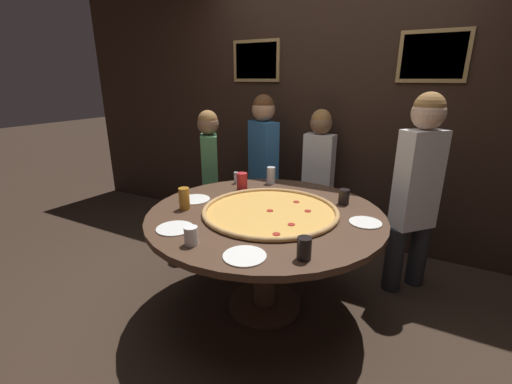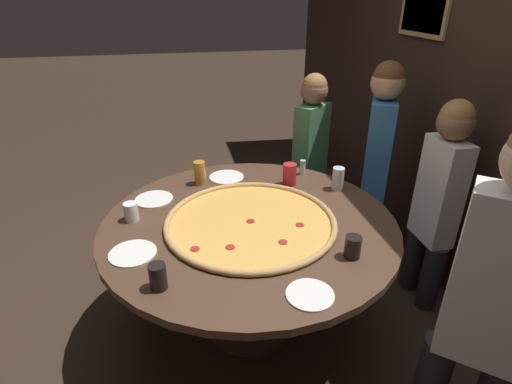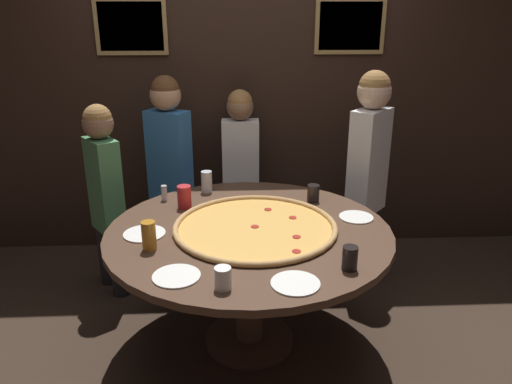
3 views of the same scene
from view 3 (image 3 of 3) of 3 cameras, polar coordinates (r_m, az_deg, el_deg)
name	(u,v)px [view 3 (image 3 of 3)]	position (r m, az deg, el deg)	size (l,w,h in m)	color
ground_plane	(249,341)	(3.12, -0.76, -16.69)	(24.00, 24.00, 0.00)	#38281E
back_wall	(242,87)	(3.92, -1.60, 11.90)	(6.40, 0.08, 2.60)	black
dining_table	(249,251)	(2.80, -0.82, -6.71)	(1.57, 1.57, 0.74)	#4C3323
giant_pizza	(255,227)	(2.73, -0.09, -4.00)	(0.90, 0.90, 0.03)	#E5A84C
drink_cup_beside_pizza	(207,182)	(3.28, -5.66, 1.18)	(0.07, 0.07, 0.14)	silver
drink_cup_far_right	(223,278)	(2.18, -3.81, -9.80)	(0.07, 0.07, 0.10)	white
drink_cup_near_left	(149,236)	(2.55, -12.14, -4.89)	(0.07, 0.07, 0.15)	#BC7A23
drink_cup_far_left	(350,258)	(2.36, 10.68, -7.43)	(0.07, 0.07, 0.11)	black
drink_cup_by_shaker	(313,193)	(3.12, 6.56, -0.14)	(0.08, 0.08, 0.11)	black
drink_cup_front_edge	(184,197)	(3.03, -8.19, -0.56)	(0.08, 0.08, 0.14)	#B22328
white_plate_far_back	(144,234)	(2.74, -12.64, -4.67)	(0.22, 0.22, 0.01)	white
white_plate_beside_cup	(176,276)	(2.31, -9.08, -9.47)	(0.22, 0.22, 0.01)	white
white_plate_left_side	(356,217)	(2.94, 11.37, -2.84)	(0.20, 0.20, 0.01)	white
white_plate_right_side	(295,283)	(2.23, 4.52, -10.37)	(0.22, 0.22, 0.01)	white
condiment_shaker	(164,193)	(3.18, -10.45, -0.09)	(0.04, 0.04, 0.10)	silver
diner_side_left	(241,165)	(3.80, -1.76, 3.08)	(0.33, 0.20, 1.32)	#232328
diner_far_right	(368,166)	(3.53, 12.70, 2.92)	(0.35, 0.37, 1.50)	#232328
diner_centre_back	(105,189)	(3.46, -16.84, 0.28)	(0.29, 0.34, 1.31)	#232328
diner_far_left	(170,163)	(3.68, -9.84, 3.32)	(0.38, 0.29, 1.45)	#232328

